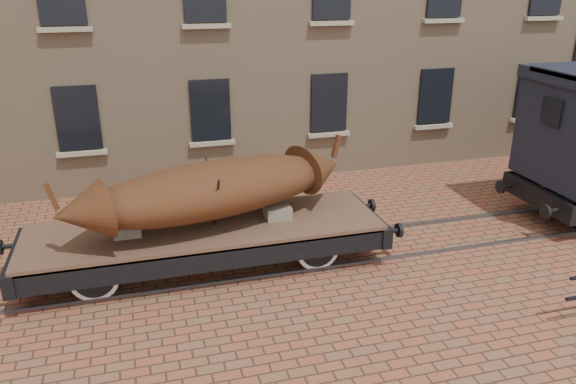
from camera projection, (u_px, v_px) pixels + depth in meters
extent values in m
plane|color=brown|center=(359.00, 247.00, 12.59)|extent=(90.00, 90.00, 0.00)
cube|color=black|center=(78.00, 118.00, 14.73)|extent=(1.10, 0.12, 1.70)
cube|color=tan|center=(82.00, 153.00, 15.02)|extent=(1.30, 0.18, 0.12)
cube|color=black|center=(210.00, 110.00, 15.62)|extent=(1.10, 0.12, 1.70)
cube|color=tan|center=(212.00, 143.00, 15.90)|extent=(1.30, 0.18, 0.12)
cube|color=black|center=(329.00, 103.00, 16.50)|extent=(1.10, 0.12, 1.70)
cube|color=tan|center=(329.00, 134.00, 16.79)|extent=(1.30, 0.18, 0.12)
cube|color=black|center=(435.00, 96.00, 17.39)|extent=(1.10, 0.12, 1.70)
cube|color=tan|center=(433.00, 126.00, 17.68)|extent=(1.30, 0.18, 0.12)
cube|color=black|center=(531.00, 90.00, 18.28)|extent=(1.10, 0.12, 1.70)
cube|color=tan|center=(528.00, 119.00, 18.57)|extent=(1.30, 0.18, 0.12)
cube|color=tan|center=(65.00, 29.00, 13.86)|extent=(1.30, 0.18, 0.12)
cube|color=tan|center=(206.00, 26.00, 14.75)|extent=(1.30, 0.18, 0.12)
cube|color=tan|center=(332.00, 23.00, 15.64)|extent=(1.30, 0.18, 0.12)
cube|color=tan|center=(444.00, 21.00, 16.52)|extent=(1.30, 0.18, 0.12)
cube|color=tan|center=(544.00, 18.00, 17.41)|extent=(1.30, 0.18, 0.12)
cube|color=#59595E|center=(372.00, 260.00, 11.94)|extent=(30.00, 0.08, 0.06)
cube|color=#59595E|center=(347.00, 233.00, 13.23)|extent=(30.00, 0.08, 0.06)
cube|color=brown|center=(205.00, 228.00, 11.41)|extent=(7.12, 2.09, 0.11)
cube|color=black|center=(213.00, 260.00, 10.62)|extent=(7.12, 0.15, 0.43)
cube|color=black|center=(200.00, 220.00, 12.36)|extent=(7.12, 0.15, 0.43)
cube|color=black|center=(18.00, 261.00, 10.59)|extent=(0.21, 2.18, 0.43)
cylinder|color=black|center=(9.00, 246.00, 11.16)|extent=(0.33, 0.09, 0.09)
cylinder|color=black|center=(0.00, 247.00, 11.12)|extent=(0.08, 0.30, 0.30)
cube|color=black|center=(367.00, 219.00, 12.39)|extent=(0.21, 2.18, 0.43)
cylinder|color=black|center=(392.00, 231.00, 11.82)|extent=(0.33, 0.09, 0.09)
cylinder|color=black|center=(399.00, 230.00, 11.86)|extent=(0.08, 0.30, 0.30)
cylinder|color=black|center=(365.00, 206.00, 13.10)|extent=(0.33, 0.09, 0.09)
cylinder|color=black|center=(372.00, 205.00, 13.14)|extent=(0.08, 0.30, 0.30)
cylinder|color=black|center=(96.00, 261.00, 11.01)|extent=(0.09, 1.80, 0.09)
cylinder|color=white|center=(94.00, 279.00, 10.37)|extent=(0.91, 0.07, 0.91)
cylinder|color=black|center=(94.00, 279.00, 10.37)|extent=(0.75, 0.09, 0.75)
cube|color=black|center=(92.00, 271.00, 10.18)|extent=(0.85, 0.08, 0.09)
cylinder|color=white|center=(97.00, 245.00, 11.66)|extent=(0.91, 0.07, 0.91)
cylinder|color=black|center=(97.00, 245.00, 11.66)|extent=(0.75, 0.09, 0.75)
cube|color=black|center=(96.00, 233.00, 11.68)|extent=(0.85, 0.08, 0.09)
cylinder|color=black|center=(307.00, 235.00, 12.12)|extent=(0.09, 1.80, 0.09)
cylinder|color=white|center=(318.00, 250.00, 11.47)|extent=(0.91, 0.07, 0.91)
cylinder|color=black|center=(318.00, 250.00, 11.47)|extent=(0.75, 0.09, 0.75)
cube|color=black|center=(320.00, 242.00, 11.29)|extent=(0.85, 0.08, 0.09)
cylinder|color=white|center=(298.00, 222.00, 12.77)|extent=(0.91, 0.07, 0.91)
cylinder|color=black|center=(298.00, 222.00, 12.77)|extent=(0.75, 0.09, 0.75)
cube|color=black|center=(296.00, 211.00, 12.79)|extent=(0.85, 0.08, 0.09)
cube|color=black|center=(206.00, 245.00, 11.54)|extent=(3.80, 0.06, 0.06)
cube|color=gray|center=(127.00, 228.00, 10.95)|extent=(0.52, 0.47, 0.27)
cube|color=gray|center=(278.00, 212.00, 11.72)|extent=(0.52, 0.47, 0.27)
ellipsoid|color=#53260B|center=(213.00, 189.00, 11.16)|extent=(5.63, 2.97, 1.08)
cone|color=#53260B|center=(80.00, 213.00, 9.94)|extent=(1.15, 1.22, 1.02)
cube|color=#53260B|center=(51.00, 196.00, 9.60)|extent=(0.23, 0.16, 0.52)
cone|color=#53260B|center=(320.00, 167.00, 12.34)|extent=(1.15, 1.22, 1.02)
cube|color=#53260B|center=(336.00, 146.00, 12.40)|extent=(0.23, 0.16, 0.52)
cylinder|color=black|center=(217.00, 203.00, 10.81)|extent=(0.05, 0.92, 1.31)
cylinder|color=black|center=(210.00, 188.00, 11.60)|extent=(0.05, 0.92, 1.31)
cube|color=black|center=(538.00, 197.00, 13.50)|extent=(0.23, 2.48, 0.46)
cylinder|color=black|center=(545.00, 212.00, 12.64)|extent=(0.08, 0.33, 0.33)
cylinder|color=black|center=(501.00, 187.00, 14.12)|extent=(0.08, 0.33, 0.33)
cylinder|color=black|center=(576.00, 201.00, 13.87)|extent=(0.10, 1.96, 0.10)
cylinder|color=white|center=(555.00, 191.00, 14.52)|extent=(0.99, 0.07, 0.99)
cylinder|color=black|center=(555.00, 191.00, 14.52)|extent=(0.81, 0.10, 0.81)
cube|color=black|center=(552.00, 112.00, 12.75)|extent=(0.08, 0.62, 0.62)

